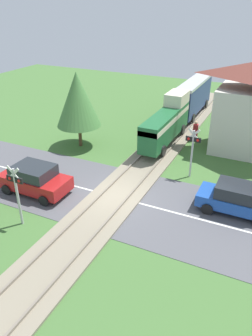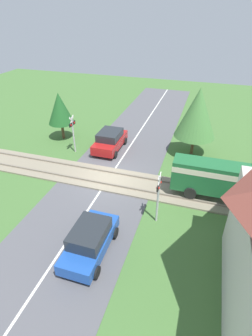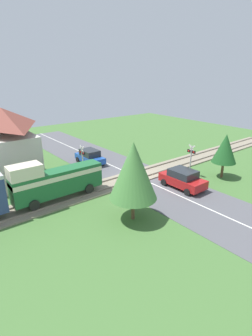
{
  "view_description": "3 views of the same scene",
  "coord_description": "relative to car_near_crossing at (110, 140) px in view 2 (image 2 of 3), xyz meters",
  "views": [
    {
      "loc": [
        7.11,
        -13.45,
        9.8
      ],
      "look_at": [
        0.0,
        1.31,
        1.2
      ],
      "focal_mm": 35.0,
      "sensor_mm": 36.0,
      "label": 1
    },
    {
      "loc": [
        14.0,
        5.74,
        10.35
      ],
      "look_at": [
        0.0,
        1.31,
        1.2
      ],
      "focal_mm": 28.0,
      "sensor_mm": 36.0,
      "label": 2
    },
    {
      "loc": [
        -17.46,
        15.23,
        9.35
      ],
      "look_at": [
        0.0,
        1.31,
        1.2
      ],
      "focal_mm": 28.0,
      "sensor_mm": 36.0,
      "label": 3
    }
  ],
  "objects": [
    {
      "name": "car_far_side",
      "position": [
        10.43,
        2.88,
        -0.04
      ],
      "size": [
        3.82,
        1.83,
        1.56
      ],
      "color": "#1E4CA8",
      "rests_on": "ground_plane"
    },
    {
      "name": "ground_plane",
      "position": [
        4.31,
        1.44,
        -0.84
      ],
      "size": [
        60.0,
        60.0,
        0.0
      ],
      "primitive_type": "plane",
      "color": "#426B33"
    },
    {
      "name": "car_near_crossing",
      "position": [
        0.0,
        0.0,
        0.0
      ],
      "size": [
        3.96,
        2.01,
        1.63
      ],
      "color": "#A81919",
      "rests_on": "ground_plane"
    },
    {
      "name": "tree_roadside_hedge",
      "position": [
        -1.27,
        6.61,
        2.64
      ],
      "size": [
        3.15,
        3.15,
        5.38
      ],
      "color": "brown",
      "rests_on": "ground_plane"
    },
    {
      "name": "crossing_signal_east_approach",
      "position": [
        7.32,
        5.49,
        1.16
      ],
      "size": [
        0.9,
        0.18,
        3.12
      ],
      "color": "#B7B7B7",
      "rests_on": "ground_plane"
    },
    {
      "name": "tree_beyond_track",
      "position": [
        -0.75,
        -4.83,
        1.97
      ],
      "size": [
        2.22,
        2.22,
        4.16
      ],
      "color": "brown",
      "rests_on": "ground_plane"
    },
    {
      "name": "crossing_signal_west_approach",
      "position": [
        1.3,
        -2.61,
        1.16
      ],
      "size": [
        0.9,
        0.18,
        3.12
      ],
      "color": "#B7B7B7",
      "rests_on": "ground_plane"
    },
    {
      "name": "track_bed",
      "position": [
        4.31,
        1.44,
        -0.77
      ],
      "size": [
        2.8,
        48.0,
        0.24
      ],
      "color": "gray",
      "rests_on": "ground_plane"
    },
    {
      "name": "road_surface",
      "position": [
        4.31,
        1.44,
        -0.83
      ],
      "size": [
        48.0,
        6.4,
        0.02
      ],
      "color": "#515156",
      "rests_on": "ground_plane"
    }
  ]
}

